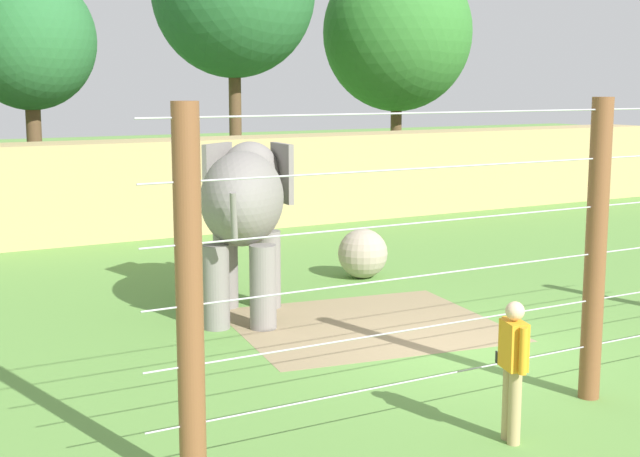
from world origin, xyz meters
name	(u,v)px	position (x,y,z in m)	size (l,w,h in m)	color
ground_plane	(466,352)	(0.00, 0.00, 0.00)	(120.00, 120.00, 0.00)	#609342
dirt_patch	(365,325)	(-0.52, 2.10, 0.00)	(4.37, 3.87, 0.01)	#937F5B
embankment_wall	(171,186)	(0.00, 13.03, 1.30)	(36.00, 1.80, 2.59)	tan
elephant	(244,204)	(-1.97, 3.86, 2.00)	(2.87, 3.69, 3.02)	gray
enrichment_ball	(363,253)	(1.47, 5.32, 0.53)	(1.06, 1.06, 1.06)	tan
cable_fence	(591,251)	(0.04, -2.42, 1.98)	(11.93, 0.27, 3.95)	brown
zookeeper	(513,365)	(-1.79, -3.05, 0.93)	(0.31, 0.59, 1.67)	tan
tree_left_of_centre	(397,33)	(11.67, 19.03, 6.08)	(5.83, 5.83, 9.15)	brown
tree_far_right	(29,42)	(-2.86, 16.71, 5.32)	(3.85, 3.85, 7.38)	brown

